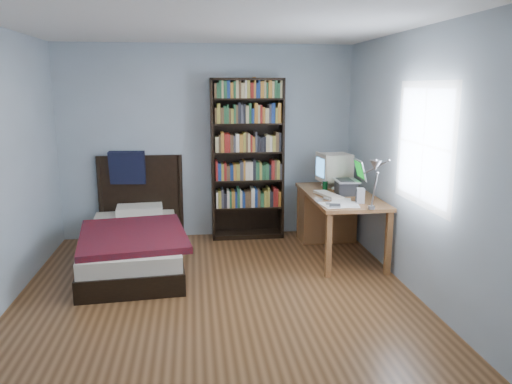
{
  "coord_description": "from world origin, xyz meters",
  "views": [
    {
      "loc": [
        -0.19,
        -4.43,
        1.97
      ],
      "look_at": [
        0.44,
        0.56,
        0.9
      ],
      "focal_mm": 35.0,
      "sensor_mm": 36.0,
      "label": 1
    }
  ],
  "objects_px": {
    "keyboard": "(328,195)",
    "bookshelf": "(247,159)",
    "laptop": "(348,185)",
    "desk_lamp": "(375,170)",
    "soda_can": "(325,186)",
    "desk": "(330,211)",
    "crt_monitor": "(334,168)",
    "speaker": "(360,196)",
    "bed": "(134,240)"
  },
  "relations": [
    {
      "from": "soda_can",
      "to": "bookshelf",
      "type": "height_order",
      "value": "bookshelf"
    },
    {
      "from": "laptop",
      "to": "soda_can",
      "type": "xyz_separation_m",
      "value": [
        -0.2,
        0.26,
        -0.06
      ]
    },
    {
      "from": "desk_lamp",
      "to": "bookshelf",
      "type": "height_order",
      "value": "bookshelf"
    },
    {
      "from": "laptop",
      "to": "desk_lamp",
      "type": "height_order",
      "value": "desk_lamp"
    },
    {
      "from": "desk",
      "to": "bed",
      "type": "distance_m",
      "value": 2.43
    },
    {
      "from": "keyboard",
      "to": "speaker",
      "type": "relative_size",
      "value": 2.61
    },
    {
      "from": "crt_monitor",
      "to": "desk_lamp",
      "type": "xyz_separation_m",
      "value": [
        -0.05,
        -1.54,
        0.22
      ]
    },
    {
      "from": "desk",
      "to": "bed",
      "type": "relative_size",
      "value": 0.72
    },
    {
      "from": "keyboard",
      "to": "bookshelf",
      "type": "distance_m",
      "value": 1.27
    },
    {
      "from": "desk",
      "to": "keyboard",
      "type": "xyz_separation_m",
      "value": [
        -0.16,
        -0.51,
        0.33
      ]
    },
    {
      "from": "soda_can",
      "to": "desk_lamp",
      "type": "bearing_deg",
      "value": -85.44
    },
    {
      "from": "laptop",
      "to": "keyboard",
      "type": "relative_size",
      "value": 0.95
    },
    {
      "from": "bed",
      "to": "laptop",
      "type": "bearing_deg",
      "value": -0.7
    },
    {
      "from": "soda_can",
      "to": "desk",
      "type": "bearing_deg",
      "value": 55.93
    },
    {
      "from": "desk",
      "to": "desk_lamp",
      "type": "relative_size",
      "value": 2.67
    },
    {
      "from": "crt_monitor",
      "to": "soda_can",
      "type": "xyz_separation_m",
      "value": [
        -0.16,
        -0.19,
        -0.18
      ]
    },
    {
      "from": "desk_lamp",
      "to": "soda_can",
      "type": "relative_size",
      "value": 5.21
    },
    {
      "from": "desk_lamp",
      "to": "keyboard",
      "type": "xyz_separation_m",
      "value": [
        -0.16,
        1.02,
        -0.45
      ]
    },
    {
      "from": "desk_lamp",
      "to": "speaker",
      "type": "relative_size",
      "value": 3.5
    },
    {
      "from": "laptop",
      "to": "desk_lamp",
      "type": "relative_size",
      "value": 0.71
    },
    {
      "from": "crt_monitor",
      "to": "bookshelf",
      "type": "xyz_separation_m",
      "value": [
        -1.05,
        0.38,
        0.07
      ]
    },
    {
      "from": "desk",
      "to": "speaker",
      "type": "bearing_deg",
      "value": -84.56
    },
    {
      "from": "keyboard",
      "to": "bookshelf",
      "type": "bearing_deg",
      "value": 118.26
    },
    {
      "from": "speaker",
      "to": "soda_can",
      "type": "bearing_deg",
      "value": 116.29
    },
    {
      "from": "desk",
      "to": "bed",
      "type": "bearing_deg",
      "value": -170.43
    },
    {
      "from": "desk_lamp",
      "to": "keyboard",
      "type": "relative_size",
      "value": 1.34
    },
    {
      "from": "laptop",
      "to": "keyboard",
      "type": "distance_m",
      "value": 0.28
    },
    {
      "from": "speaker",
      "to": "bookshelf",
      "type": "relative_size",
      "value": 0.08
    },
    {
      "from": "crt_monitor",
      "to": "laptop",
      "type": "height_order",
      "value": "crt_monitor"
    },
    {
      "from": "crt_monitor",
      "to": "desk",
      "type": "bearing_deg",
      "value": -156.91
    },
    {
      "from": "desk",
      "to": "desk_lamp",
      "type": "bearing_deg",
      "value": -90.21
    },
    {
      "from": "bookshelf",
      "to": "soda_can",
      "type": "bearing_deg",
      "value": -32.68
    },
    {
      "from": "desk",
      "to": "crt_monitor",
      "type": "distance_m",
      "value": 0.56
    },
    {
      "from": "crt_monitor",
      "to": "bed",
      "type": "distance_m",
      "value": 2.57
    },
    {
      "from": "laptop",
      "to": "bed",
      "type": "xyz_separation_m",
      "value": [
        -2.48,
        0.03,
        -0.59
      ]
    },
    {
      "from": "soda_can",
      "to": "bookshelf",
      "type": "relative_size",
      "value": 0.05
    },
    {
      "from": "desk",
      "to": "desk_lamp",
      "type": "xyz_separation_m",
      "value": [
        -0.01,
        -1.52,
        0.78
      ]
    },
    {
      "from": "speaker",
      "to": "soda_can",
      "type": "height_order",
      "value": "speaker"
    },
    {
      "from": "bookshelf",
      "to": "bed",
      "type": "xyz_separation_m",
      "value": [
        -1.38,
        -0.81,
        -0.79
      ]
    },
    {
      "from": "desk_lamp",
      "to": "bed",
      "type": "height_order",
      "value": "desk_lamp"
    },
    {
      "from": "desk",
      "to": "keyboard",
      "type": "height_order",
      "value": "keyboard"
    },
    {
      "from": "desk",
      "to": "soda_can",
      "type": "height_order",
      "value": "soda_can"
    },
    {
      "from": "desk",
      "to": "crt_monitor",
      "type": "xyz_separation_m",
      "value": [
        0.04,
        0.02,
        0.56
      ]
    },
    {
      "from": "desk",
      "to": "laptop",
      "type": "height_order",
      "value": "laptop"
    },
    {
      "from": "laptop",
      "to": "bookshelf",
      "type": "distance_m",
      "value": 1.39
    },
    {
      "from": "desk_lamp",
      "to": "crt_monitor",
      "type": "bearing_deg",
      "value": 88.2
    },
    {
      "from": "desk_lamp",
      "to": "speaker",
      "type": "distance_m",
      "value": 0.75
    },
    {
      "from": "speaker",
      "to": "crt_monitor",
      "type": "bearing_deg",
      "value": 103.55
    },
    {
      "from": "desk",
      "to": "speaker",
      "type": "height_order",
      "value": "speaker"
    },
    {
      "from": "desk",
      "to": "crt_monitor",
      "type": "relative_size",
      "value": 3.62
    }
  ]
}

